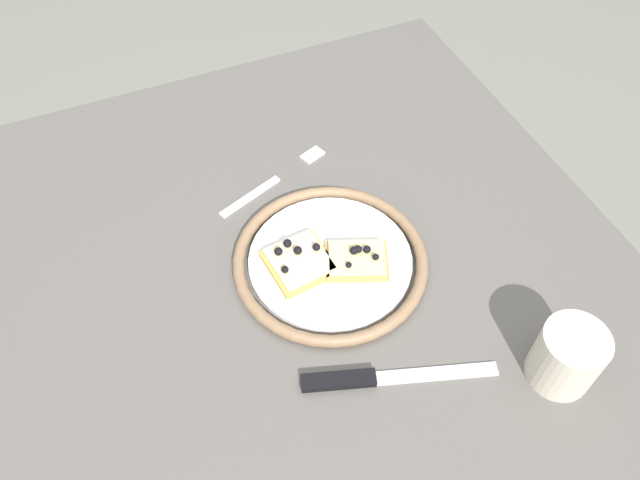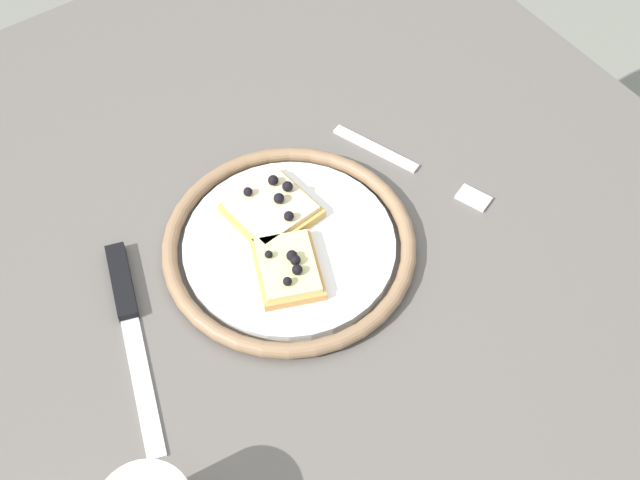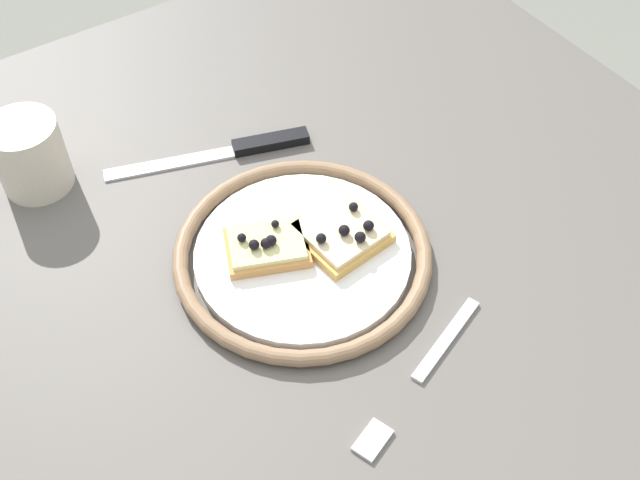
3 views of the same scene
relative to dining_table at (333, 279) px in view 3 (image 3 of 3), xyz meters
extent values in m
cube|color=#5B5651|center=(0.00, 0.00, 0.07)|extent=(0.98, 0.91, 0.04)
cylinder|color=#4C4742|center=(0.43, -0.40, -0.31)|extent=(0.05, 0.05, 0.72)
cylinder|color=white|center=(-0.01, 0.05, 0.09)|extent=(0.22, 0.22, 0.01)
torus|color=#8C6B4C|center=(-0.01, 0.05, 0.10)|extent=(0.27, 0.27, 0.02)
cube|color=tan|center=(0.01, 0.08, 0.10)|extent=(0.09, 0.10, 0.01)
cube|color=#E5DF90|center=(0.01, 0.08, 0.11)|extent=(0.08, 0.09, 0.01)
sphere|color=black|center=(0.02, 0.10, 0.12)|extent=(0.01, 0.01, 0.01)
sphere|color=black|center=(0.02, 0.06, 0.12)|extent=(0.01, 0.01, 0.01)
sphere|color=black|center=(0.00, 0.08, 0.12)|extent=(0.01, 0.01, 0.01)
sphere|color=black|center=(0.01, 0.09, 0.12)|extent=(0.01, 0.01, 0.01)
sphere|color=black|center=(0.00, 0.08, 0.12)|extent=(0.01, 0.01, 0.01)
cube|color=gold|center=(-0.02, 0.01, 0.10)|extent=(0.09, 0.09, 0.01)
cube|color=beige|center=(-0.02, 0.01, 0.11)|extent=(0.08, 0.08, 0.01)
sphere|color=black|center=(-0.04, -0.02, 0.12)|extent=(0.01, 0.01, 0.01)
sphere|color=black|center=(-0.05, 0.00, 0.12)|extent=(0.01, 0.01, 0.01)
sphere|color=black|center=(-0.01, -0.02, 0.12)|extent=(0.01, 0.01, 0.01)
sphere|color=black|center=(-0.03, 0.03, 0.12)|extent=(0.01, 0.01, 0.01)
sphere|color=black|center=(-0.03, 0.01, 0.12)|extent=(0.01, 0.01, 0.01)
cube|color=silver|center=(0.19, 0.10, 0.09)|extent=(0.06, 0.15, 0.00)
cube|color=black|center=(0.15, -0.01, 0.09)|extent=(0.05, 0.09, 0.01)
cube|color=silver|center=(-0.17, -0.01, 0.09)|extent=(0.05, 0.11, 0.00)
cube|color=silver|center=(-0.22, 0.11, 0.09)|extent=(0.03, 0.04, 0.00)
cylinder|color=beige|center=(0.24, 0.24, 0.13)|extent=(0.08, 0.08, 0.08)
camera|label=1|loc=(0.44, -0.16, 0.79)|focal=35.07mm
camera|label=2|loc=(0.25, 0.49, 0.82)|focal=47.75mm
camera|label=3|loc=(-0.45, 0.31, 0.72)|focal=43.89mm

